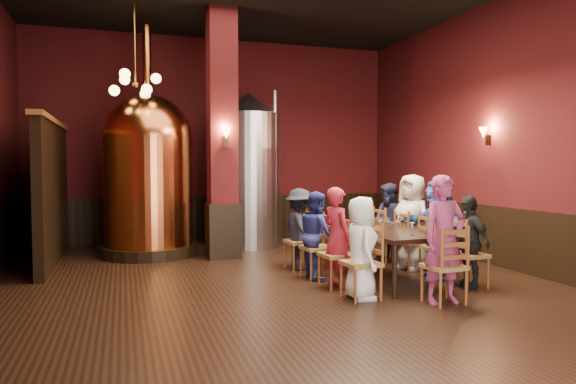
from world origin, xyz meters
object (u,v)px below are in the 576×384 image
object	(u,v)px
dining_table	(377,232)
person_0	(361,248)
copper_kettle	(149,172)
rose_vase	(356,208)
person_1	(337,237)
person_2	(317,235)
steel_vessel	(249,170)

from	to	relation	value
dining_table	person_0	size ratio (longest dim) A/B	1.89
dining_table	copper_kettle	world-z (taller)	copper_kettle
rose_vase	dining_table	bearing A→B (deg)	-96.86
copper_kettle	person_0	bearing A→B (deg)	-60.02
person_1	person_2	bearing A→B (deg)	-10.55
copper_kettle	dining_table	bearing A→B (deg)	-44.22
person_1	rose_vase	world-z (taller)	person_1
dining_table	rose_vase	distance (m)	1.05
dining_table	copper_kettle	bearing A→B (deg)	132.13
person_0	person_2	bearing A→B (deg)	12.84
copper_kettle	steel_vessel	world-z (taller)	copper_kettle
copper_kettle	rose_vase	xyz separation A→B (m)	(3.29, -2.08, -0.60)
person_0	steel_vessel	world-z (taller)	steel_vessel
person_0	steel_vessel	size ratio (longest dim) A/B	0.41
steel_vessel	rose_vase	distance (m)	2.90
steel_vessel	rose_vase	bearing A→B (deg)	-63.71
dining_table	rose_vase	xyz separation A→B (m)	(0.12, 1.01, 0.28)
steel_vessel	copper_kettle	bearing A→B (deg)	-167.46
person_1	person_2	world-z (taller)	person_1
person_2	steel_vessel	xyz separation A→B (m)	(-0.26, 3.27, 0.95)
person_2	steel_vessel	distance (m)	3.41
person_1	dining_table	bearing A→B (deg)	-79.34
person_2	steel_vessel	world-z (taller)	steel_vessel
person_0	copper_kettle	world-z (taller)	copper_kettle
copper_kettle	rose_vase	world-z (taller)	copper_kettle
person_1	copper_kettle	world-z (taller)	copper_kettle
steel_vessel	person_1	bearing A→B (deg)	-85.59
person_1	rose_vase	distance (m)	1.71
person_1	copper_kettle	size ratio (longest dim) A/B	0.33
person_1	steel_vessel	distance (m)	4.04
person_0	copper_kettle	bearing A→B (deg)	39.18
person_1	person_2	size ratio (longest dim) A/B	1.07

